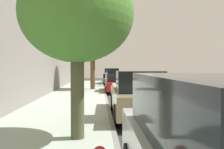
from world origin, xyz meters
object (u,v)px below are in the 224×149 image
at_px(parked_suv_grey_nearest, 112,76).
at_px(parked_sedan_red_second, 116,84).
at_px(parked_pickup_tan_mid, 137,96).
at_px(street_tree_near_cyclist, 93,45).
at_px(cyclist_with_backpack, 106,77).
at_px(street_tree_mid_block, 77,16).
at_px(bicycle_at_curb, 108,84).

distance_m(parked_suv_grey_nearest, parked_sedan_red_second, 9.42).
bearing_deg(parked_pickup_tan_mid, parked_suv_grey_nearest, -89.87).
xyz_separation_m(parked_sedan_red_second, street_tree_near_cyclist, (2.00, -1.69, 3.30)).
bearing_deg(cyclist_with_backpack, parked_sedan_red_second, 98.21).
distance_m(parked_sedan_red_second, cyclist_with_backpack, 5.12).
relative_size(parked_suv_grey_nearest, parked_pickup_tan_mid, 0.90).
height_order(parked_suv_grey_nearest, street_tree_mid_block, street_tree_mid_block).
bearing_deg(parked_sedan_red_second, street_tree_mid_block, 81.33).
bearing_deg(cyclist_with_backpack, parked_pickup_tan_mid, 93.37).
height_order(parked_suv_grey_nearest, bicycle_at_curb, parked_suv_grey_nearest).
height_order(street_tree_near_cyclist, street_tree_mid_block, street_tree_near_cyclist).
bearing_deg(street_tree_near_cyclist, parked_suv_grey_nearest, -105.21).
xyz_separation_m(parked_suv_grey_nearest, street_tree_near_cyclist, (2.10, 7.73, 3.03)).
bearing_deg(street_tree_near_cyclist, parked_pickup_tan_mid, 100.57).
xyz_separation_m(parked_suv_grey_nearest, parked_pickup_tan_mid, (-0.04, 19.22, -0.13)).
xyz_separation_m(parked_sedan_red_second, parked_pickup_tan_mid, (-0.15, 9.80, 0.15)).
bearing_deg(parked_suv_grey_nearest, cyclist_with_backpack, 79.20).
bearing_deg(cyclist_with_backpack, bicycle_at_curb, 116.45).
xyz_separation_m(parked_sedan_red_second, bicycle_at_curb, (0.51, -4.61, -0.37)).
bearing_deg(street_tree_near_cyclist, bicycle_at_curb, -117.07).
bearing_deg(parked_sedan_red_second, street_tree_near_cyclist, -40.20).
bearing_deg(street_tree_mid_block, cyclist_with_backpack, -94.00).
relative_size(parked_sedan_red_second, cyclist_with_backpack, 2.44).
bearing_deg(parked_suv_grey_nearest, street_tree_mid_block, 84.67).
xyz_separation_m(cyclist_with_backpack, street_tree_mid_block, (1.27, 18.17, 2.37)).
relative_size(parked_sedan_red_second, bicycle_at_curb, 2.53).
bearing_deg(street_tree_mid_block, parked_suv_grey_nearest, -95.33).
height_order(parked_suv_grey_nearest, parked_sedan_red_second, parked_suv_grey_nearest).
height_order(parked_sedan_red_second, cyclist_with_backpack, cyclist_with_backpack).
height_order(cyclist_with_backpack, street_tree_near_cyclist, street_tree_near_cyclist).
distance_m(cyclist_with_backpack, street_tree_mid_block, 18.37).
bearing_deg(bicycle_at_curb, street_tree_mid_block, 85.18).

